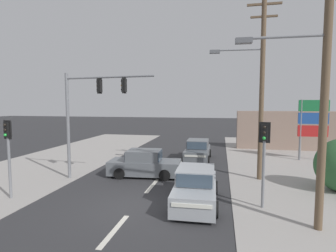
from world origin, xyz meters
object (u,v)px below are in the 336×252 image
object	(u,v)px
sedan_kerbside_parked	(196,187)
sedan_oncoming_near	(145,164)
utility_pole_foreground_right	(320,86)
pedestal_signal_left_kerb	(8,146)
utility_pole_midground_right	(260,83)
pedestal_signal_right_kerb	(264,150)
sedan_oncoming_mid	(198,151)
shopping_plaza_sign	(313,121)
traffic_signal_mast	(87,106)

from	to	relation	value
sedan_kerbside_parked	sedan_oncoming_near	bearing A→B (deg)	132.47
utility_pole_foreground_right	pedestal_signal_left_kerb	xyz separation A→B (m)	(-12.46, 0.45, -2.45)
utility_pole_midground_right	pedestal_signal_right_kerb	bearing A→B (deg)	-94.29
pedestal_signal_right_kerb	sedan_oncoming_mid	distance (m)	9.54
pedestal_signal_left_kerb	pedestal_signal_right_kerb	bearing A→B (deg)	5.84
pedestal_signal_right_kerb	shopping_plaza_sign	distance (m)	11.38
utility_pole_midground_right	sedan_oncoming_near	world-z (taller)	utility_pole_midground_right
traffic_signal_mast	sedan_kerbside_parked	distance (m)	7.45
pedestal_signal_right_kerb	sedan_oncoming_near	distance (m)	7.34
shopping_plaza_sign	sedan_oncoming_mid	distance (m)	8.87
pedestal_signal_right_kerb	sedan_kerbside_parked	bearing A→B (deg)	-179.52
traffic_signal_mast	shopping_plaza_sign	bearing A→B (deg)	29.69
utility_pole_foreground_right	sedan_oncoming_near	xyz separation A→B (m)	(-7.56, 5.25, -4.16)
pedestal_signal_right_kerb	shopping_plaza_sign	size ratio (longest dim) A/B	0.77
pedestal_signal_left_kerb	shopping_plaza_sign	world-z (taller)	shopping_plaza_sign
utility_pole_foreground_right	utility_pole_midground_right	bearing A→B (deg)	100.81
traffic_signal_mast	sedan_oncoming_mid	bearing A→B (deg)	49.61
pedestal_signal_left_kerb	traffic_signal_mast	bearing A→B (deg)	58.43
utility_pole_midground_right	sedan_kerbside_parked	xyz separation A→B (m)	(-3.07, -4.29, -4.70)
utility_pole_foreground_right	pedestal_signal_right_kerb	bearing A→B (deg)	132.22
utility_pole_foreground_right	sedan_oncoming_mid	distance (m)	12.14
utility_pole_foreground_right	pedestal_signal_right_kerb	size ratio (longest dim) A/B	2.53
pedestal_signal_right_kerb	traffic_signal_mast	bearing A→B (deg)	166.00
sedan_oncoming_mid	sedan_kerbside_parked	distance (m)	8.78
traffic_signal_mast	shopping_plaza_sign	world-z (taller)	traffic_signal_mast
pedestal_signal_right_kerb	pedestal_signal_left_kerb	xyz separation A→B (m)	(-11.03, -1.13, 0.00)
shopping_plaza_sign	sedan_oncoming_near	size ratio (longest dim) A/B	1.06
utility_pole_foreground_right	utility_pole_midground_right	xyz separation A→B (m)	(-1.12, 5.84, 0.54)
utility_pole_midground_right	pedestal_signal_left_kerb	world-z (taller)	utility_pole_midground_right
utility_pole_midground_right	sedan_oncoming_near	bearing A→B (deg)	-174.72
pedestal_signal_right_kerb	shopping_plaza_sign	bearing A→B (deg)	63.83
sedan_oncoming_near	sedan_oncoming_mid	xyz separation A→B (m)	(2.70, 5.07, 0.00)
sedan_oncoming_near	sedan_kerbside_parked	world-z (taller)	same
utility_pole_midground_right	shopping_plaza_sign	world-z (taller)	utility_pole_midground_right
sedan_oncoming_near	sedan_kerbside_parked	size ratio (longest dim) A/B	1.02
sedan_oncoming_mid	sedan_kerbside_parked	xyz separation A→B (m)	(0.68, -8.76, 0.00)
utility_pole_foreground_right	shopping_plaza_sign	distance (m)	12.46
utility_pole_midground_right	shopping_plaza_sign	bearing A→B (deg)	51.68
shopping_plaza_sign	utility_pole_foreground_right	bearing A→B (deg)	-106.89
shopping_plaza_sign	pedestal_signal_right_kerb	bearing A→B (deg)	-116.17
sedan_oncoming_mid	utility_pole_midground_right	bearing A→B (deg)	-49.98
utility_pole_midground_right	sedan_oncoming_near	xyz separation A→B (m)	(-6.45, -0.60, -4.70)
shopping_plaza_sign	sedan_oncoming_near	world-z (taller)	shopping_plaza_sign
shopping_plaza_sign	sedan_oncoming_mid	size ratio (longest dim) A/B	1.08
shopping_plaza_sign	sedan_oncoming_near	distance (m)	13.12
utility_pole_midground_right	traffic_signal_mast	size ratio (longest dim) A/B	1.68
utility_pole_foreground_right	shopping_plaza_sign	xyz separation A→B (m)	(3.58, 11.78, -1.88)
sedan_oncoming_mid	sedan_kerbside_parked	world-z (taller)	same
traffic_signal_mast	utility_pole_midground_right	bearing A→B (deg)	12.33
traffic_signal_mast	sedan_oncoming_mid	distance (m)	9.20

